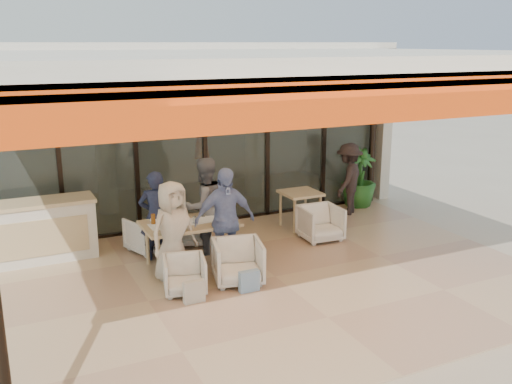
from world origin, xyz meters
The scene contains 21 objects.
ground centered at (0.00, 0.00, 0.00)m, with size 70.00×70.00×0.00m, color #C6B293.
terrace_floor centered at (0.00, 0.00, 0.01)m, with size 8.00×6.00×0.01m, color tan.
terrace_structure centered at (0.00, -0.26, 3.25)m, with size 8.00×6.00×3.40m.
glass_storefront centered at (0.00, 3.00, 1.60)m, with size 8.08×0.10×3.20m.
interior_block centered at (0.01, 5.31, 2.23)m, with size 9.05×3.62×3.52m.
host_counter centered at (-3.20, 2.30, 0.53)m, with size 1.85×0.65×1.04m.
dining_table centered at (-1.02, 1.04, 0.69)m, with size 1.50×0.90×0.93m.
chair_far_left centered at (-1.43, 1.99, 0.34)m, with size 0.66×0.62×0.68m, color white.
chair_far_right centered at (-0.59, 1.99, 0.30)m, with size 0.58×0.55×0.60m, color white.
chair_near_left centered at (-1.43, 0.09, 0.30)m, with size 0.59×0.55×0.61m, color white.
chair_near_right centered at (-0.59, 0.09, 0.37)m, with size 0.71×0.67×0.73m, color white.
diner_navy centered at (-1.43, 1.49, 0.77)m, with size 0.56×0.37×1.53m, color #171A34.
diner_grey centered at (-0.59, 1.49, 0.84)m, with size 0.81×0.63×1.67m, color slate.
diner_cream centered at (-1.43, 0.59, 0.78)m, with size 0.76×0.50×1.56m, color beige.
diner_periwinkle centered at (-0.59, 0.59, 0.84)m, with size 0.99×0.41×1.68m, color #6876AE.
tote_bag_cream centered at (-1.43, -0.31, 0.17)m, with size 0.30×0.10×0.34m, color silver.
tote_bag_blue centered at (-0.59, -0.31, 0.17)m, with size 0.30×0.10×0.34m, color #99BFD8.
side_table centered at (1.55, 1.94, 0.64)m, with size 0.70×0.70×0.74m.
side_chair centered at (1.55, 1.19, 0.36)m, with size 0.69×0.65×0.71m, color white.
standing_woman centered at (2.92, 2.34, 0.76)m, with size 0.99×0.57×1.53m, color black.
potted_palm centered at (3.47, 2.74, 0.67)m, with size 0.75×0.75×1.34m, color #1E5919.
Camera 1 is at (-3.79, -7.25, 3.52)m, focal length 40.00 mm.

